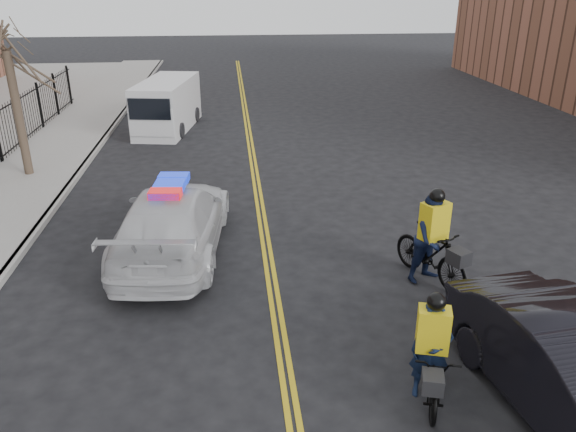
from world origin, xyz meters
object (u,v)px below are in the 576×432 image
Objects in this scene: cyclist_near at (429,361)px; police_cruiser at (173,221)px; cargo_van at (166,106)px; cyclist_far at (432,245)px.

police_cruiser is at bearing 144.67° from cyclist_near.
cyclist_near is at bearing -62.47° from cargo_van.
cyclist_far is (7.03, -14.23, -0.19)m from cargo_van.
cyclist_far reaches higher than police_cruiser.
police_cruiser is at bearing 135.82° from cyclist_far.
police_cruiser is 12.30m from cargo_van.
cyclist_near is at bearing 133.78° from police_cruiser.
cyclist_near is 3.87m from cyclist_far.
cyclist_near is (4.46, -5.64, -0.18)m from police_cruiser.
cyclist_near is 0.92× the size of cyclist_far.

